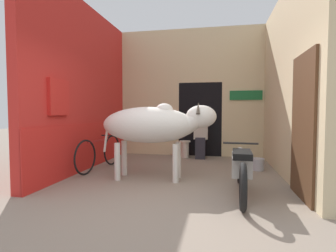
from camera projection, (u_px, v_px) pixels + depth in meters
The scene contains 10 objects.
ground_plane at pixel (155, 207), 3.47m from camera, with size 30.00×30.00×0.00m, color gray.
wall_left_shopfront at pixel (85, 90), 5.82m from camera, with size 0.25×4.19×3.62m.
wall_back_with_doorway at pixel (195, 104), 7.74m from camera, with size 4.06×0.93×3.62m.
wall_right_with_door at pixel (288, 84), 4.98m from camera, with size 0.22×4.19×3.62m.
cow at pixel (154, 125), 4.87m from camera, with size 2.15×0.76×1.45m.
motorcycle_near at pixel (241, 167), 3.95m from camera, with size 0.58×1.97×0.74m.
bicycle at pixel (100, 153), 5.73m from camera, with size 0.44×1.76×0.72m.
shopkeeper_seated at pixel (201, 134), 7.07m from camera, with size 0.37×0.34×1.21m.
plastic_stool at pixel (185, 149), 7.20m from camera, with size 0.30×0.30×0.47m.
bucket at pixel (258, 164), 5.64m from camera, with size 0.26×0.26×0.26m.
Camera 1 is at (0.81, -3.31, 1.26)m, focal length 28.00 mm.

